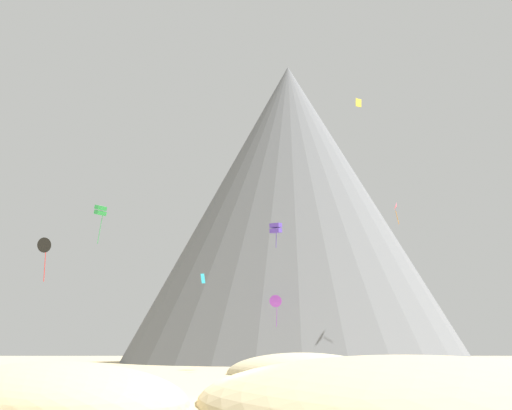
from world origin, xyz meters
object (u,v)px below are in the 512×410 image
Objects in this scene: kite_violet_low at (276,302)px; bush_low_patch at (350,376)px; bush_ridge_crest at (287,379)px; kite_rainbow_mid at (396,207)px; kite_yellow_high at (359,103)px; kite_cyan_low at (203,279)px; bush_mid_center at (65,377)px; rock_massif at (287,220)px; bush_far_left at (428,375)px; bush_near_right at (479,402)px; kite_green_mid at (100,211)px; kite_indigo_mid at (276,228)px; kite_black_low at (45,246)px.

bush_low_patch is at bearing -75.13° from kite_violet_low.
bush_ridge_crest is 0.29× the size of kite_rainbow_mid.
kite_cyan_low is at bearing 175.57° from kite_yellow_high.
rock_massif reaches higher than bush_mid_center.
bush_far_left is at bearing 14.61° from bush_low_patch.
bush_ridge_crest is 0.01× the size of rock_massif.
bush_near_right is 64.24m from kite_rainbow_mid.
bush_near_right is 0.29× the size of kite_green_mid.
bush_near_right is at bearing 133.54° from kite_cyan_low.
kite_indigo_mid is (10.14, -8.41, 5.54)m from kite_cyan_low.
kite_rainbow_mid is (45.68, 3.84, 1.81)m from kite_green_mid.
kite_cyan_low is 0.41× the size of kite_rainbow_mid.
bush_far_left is 0.34× the size of kite_violet_low.
bush_far_left is at bearing 154.03° from kite_cyan_low.
bush_ridge_crest is 0.43× the size of bush_low_patch.
kite_cyan_low is (-9.63, 33.25, 12.05)m from bush_ridge_crest.
bush_low_patch is 0.03× the size of rock_massif.
bush_ridge_crest is at bearing -161.00° from bush_far_left.
bush_near_right is 58.15m from kite_violet_low.
kite_black_low reaches higher than bush_low_patch.
kite_rainbow_mid is at bearing 43.88° from bush_mid_center.
kite_indigo_mid is 0.69× the size of kite_black_low.
kite_violet_low is at bearing 112.49° from kite_indigo_mid.
bush_far_left is 41.98m from kite_rainbow_mid.
bush_near_right is 1.25× the size of bush_mid_center.
kite_yellow_high reaches higher than bush_mid_center.
kite_green_mid reaches higher than bush_near_right.
bush_far_left is 0.46× the size of kite_indigo_mid.
kite_green_mid reaches higher than bush_mid_center.
kite_cyan_low is (-14.89, 30.85, 11.94)m from bush_low_patch.
kite_black_low reaches higher than bush_near_right.
bush_near_right is 0.71× the size of bush_low_patch.
kite_yellow_high reaches higher than kite_black_low.
bush_far_left is 0.32× the size of kite_black_low.
bush_low_patch is at bearing 91.67° from kite_green_mid.
bush_near_right is 22.64m from bush_low_patch.
kite_indigo_mid is (0.51, 24.84, 17.59)m from bush_ridge_crest.
kite_green_mid is at bearing 141.76° from bush_far_left.
kite_yellow_high is at bearing 83.21° from bush_near_right.
bush_low_patch is (-0.98, 22.62, -0.02)m from bush_near_right.
bush_near_right reaches higher than bush_far_left.
kite_yellow_high reaches higher than kite_green_mid.
kite_rainbow_mid is (19.85, 12.84, 6.50)m from kite_indigo_mid.
kite_green_mid reaches higher than bush_far_left.
bush_near_right is 57.05m from kite_cyan_low.
bush_near_right is 1.29× the size of kite_yellow_high.
bush_mid_center is (-29.75, -2.93, 0.04)m from bush_far_left.
bush_mid_center is 57.72m from kite_rainbow_mid.
kite_violet_low is at bearing 149.71° from kite_yellow_high.
kite_rainbow_mid is (8.09, 33.45, 24.03)m from bush_far_left.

